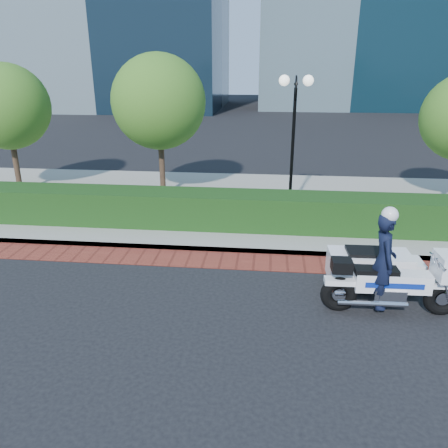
# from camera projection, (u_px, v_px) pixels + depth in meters

# --- Properties ---
(ground) EXTENTS (120.00, 120.00, 0.00)m
(ground) POSITION_uv_depth(u_px,v_px,m) (251.00, 291.00, 9.57)
(ground) COLOR black
(ground) RESTS_ON ground
(brick_strip) EXTENTS (60.00, 1.00, 0.01)m
(brick_strip) POSITION_uv_depth(u_px,v_px,m) (254.00, 262.00, 10.96)
(brick_strip) COLOR maroon
(brick_strip) RESTS_ON ground
(sidewalk) EXTENTS (60.00, 8.00, 0.15)m
(sidewalk) POSITION_uv_depth(u_px,v_px,m) (259.00, 204.00, 15.13)
(sidewalk) COLOR gray
(sidewalk) RESTS_ON ground
(hedge_main) EXTENTS (18.00, 1.20, 1.00)m
(hedge_main) POSITION_uv_depth(u_px,v_px,m) (257.00, 211.00, 12.69)
(hedge_main) COLOR black
(hedge_main) RESTS_ON sidewalk
(lamppost) EXTENTS (1.02, 0.70, 4.21)m
(lamppost) POSITION_uv_depth(u_px,v_px,m) (294.00, 123.00, 13.28)
(lamppost) COLOR black
(lamppost) RESTS_ON sidewalk
(tree_a) EXTENTS (3.00, 3.00, 4.58)m
(tree_a) POSITION_uv_depth(u_px,v_px,m) (6.00, 107.00, 15.37)
(tree_a) COLOR #332319
(tree_a) RESTS_ON sidewalk
(tree_b) EXTENTS (3.20, 3.20, 4.89)m
(tree_b) POSITION_uv_depth(u_px,v_px,m) (159.00, 102.00, 14.76)
(tree_b) COLOR #332319
(tree_b) RESTS_ON sidewalk
(police_motorcycle) EXTENTS (2.74, 1.93, 2.22)m
(police_motorcycle) POSITION_uv_depth(u_px,v_px,m) (382.00, 269.00, 8.88)
(police_motorcycle) COLOR black
(police_motorcycle) RESTS_ON ground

